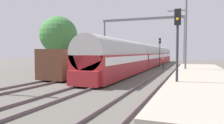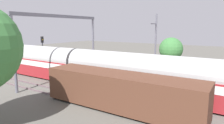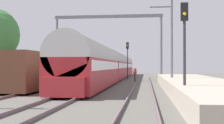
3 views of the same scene
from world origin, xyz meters
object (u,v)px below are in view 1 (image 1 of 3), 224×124
person_crossing (163,62)px  catenary_gantry (142,32)px  railway_signal_near (177,41)px  railway_signal_far (160,49)px  freight_car (85,62)px  passenger_train (149,56)px

person_crossing → catenary_gantry: 5.75m
railway_signal_near → railway_signal_far: (-4.45, 25.23, 0.05)m
freight_car → railway_signal_near: railway_signal_near is taller
passenger_train → catenary_gantry: size_ratio=3.85×
person_crossing → railway_signal_far: railway_signal_far is taller
railway_signal_far → catenary_gantry: 6.68m
freight_car → railway_signal_near: bearing=-39.3°
freight_car → railway_signal_near: 13.76m
railway_signal_far → passenger_train: bearing=-178.8°
passenger_train → railway_signal_near: size_ratio=9.82×
passenger_train → freight_car: (-4.18, -16.53, -0.50)m
railway_signal_far → catenary_gantry: catenary_gantry is taller
freight_car → person_crossing: bearing=58.9°
person_crossing → railway_signal_near: bearing=-21.7°
railway_signal_far → freight_car: bearing=-110.2°
passenger_train → freight_car: 17.06m
freight_car → catenary_gantry: 12.18m
person_crossing → railway_signal_far: bearing=164.2°
railway_signal_near → catenary_gantry: size_ratio=0.39×
freight_car → person_crossing: 14.12m
person_crossing → railway_signal_near: (3.27, -20.74, 2.18)m
railway_signal_near → catenary_gantry: 20.47m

